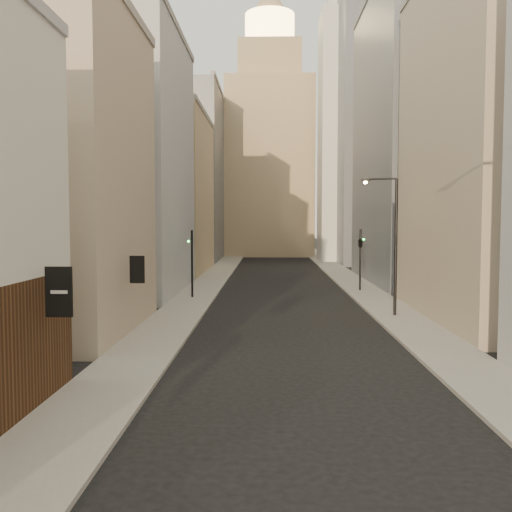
{
  "coord_description": "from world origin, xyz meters",
  "views": [
    {
      "loc": [
        -1.1,
        -2.58,
        5.71
      ],
      "look_at": [
        -1.68,
        23.04,
        4.1
      ],
      "focal_mm": 40.0,
      "sensor_mm": 36.0,
      "label": 1
    }
  ],
  "objects_px": {
    "white_tower": "(349,128)",
    "streetlamp_mid": "(392,238)",
    "traffic_light_right": "(360,244)",
    "clock_tower": "(270,148)",
    "traffic_light_left": "(192,253)"
  },
  "relations": [
    {
      "from": "clock_tower",
      "to": "traffic_light_left",
      "type": "bearing_deg",
      "value": -96.02
    },
    {
      "from": "white_tower",
      "to": "clock_tower",
      "type": "bearing_deg",
      "value": 128.16
    },
    {
      "from": "clock_tower",
      "to": "traffic_light_right",
      "type": "bearing_deg",
      "value": -81.68
    },
    {
      "from": "streetlamp_mid",
      "to": "traffic_light_right",
      "type": "bearing_deg",
      "value": 108.13
    },
    {
      "from": "white_tower",
      "to": "traffic_light_left",
      "type": "xyz_separation_m",
      "value": [
        -16.66,
        -39.61,
        -15.27
      ]
    },
    {
      "from": "clock_tower",
      "to": "white_tower",
      "type": "relative_size",
      "value": 1.08
    },
    {
      "from": "white_tower",
      "to": "streetlamp_mid",
      "type": "bearing_deg",
      "value": -94.71
    },
    {
      "from": "white_tower",
      "to": "streetlamp_mid",
      "type": "height_order",
      "value": "white_tower"
    },
    {
      "from": "clock_tower",
      "to": "traffic_light_left",
      "type": "xyz_separation_m",
      "value": [
        -5.66,
        -53.61,
        -14.3
      ]
    },
    {
      "from": "white_tower",
      "to": "traffic_light_right",
      "type": "relative_size",
      "value": 8.3
    },
    {
      "from": "streetlamp_mid",
      "to": "traffic_light_left",
      "type": "relative_size",
      "value": 1.64
    },
    {
      "from": "traffic_light_left",
      "to": "clock_tower",
      "type": "bearing_deg",
      "value": -78.17
    },
    {
      "from": "white_tower",
      "to": "streetlamp_mid",
      "type": "distance_m",
      "value": 49.28
    },
    {
      "from": "white_tower",
      "to": "traffic_light_right",
      "type": "height_order",
      "value": "white_tower"
    },
    {
      "from": "streetlamp_mid",
      "to": "traffic_light_right",
      "type": "xyz_separation_m",
      "value": [
        0.07,
        11.94,
        -0.84
      ]
    }
  ]
}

